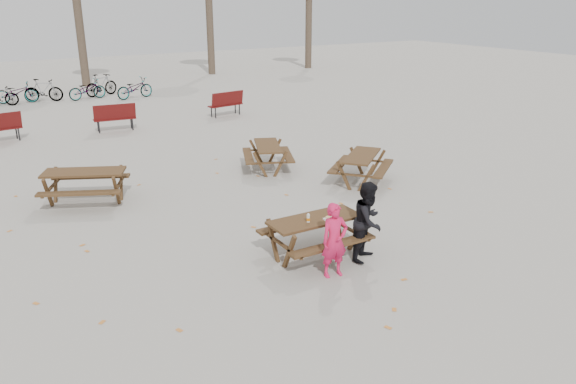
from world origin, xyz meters
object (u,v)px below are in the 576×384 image
child (335,240)px  picnic_table_north (86,187)px  food_tray (328,219)px  main_picnic_table (315,227)px  soda_bottle (308,218)px  picnic_table_east (361,168)px  adult (368,221)px  picnic_table_far (268,157)px

child → picnic_table_north: (-2.97, 6.12, -0.28)m
food_tray → picnic_table_north: bearing=121.2°
food_tray → main_picnic_table: bearing=131.1°
food_tray → child: (-0.33, -0.66, -0.11)m
main_picnic_table → soda_bottle: (-0.22, -0.09, 0.26)m
food_tray → picnic_table_east: food_tray is taller
child → picnic_table_north: size_ratio=0.73×
food_tray → adult: bearing=-34.1°
adult → picnic_table_east: bearing=23.6°
main_picnic_table → adult: size_ratio=1.18×
food_tray → soda_bottle: (-0.38, 0.10, 0.05)m
food_tray → picnic_table_north: (-3.30, 5.45, -0.39)m
picnic_table_east → picnic_table_far: 2.80m
food_tray → soda_bottle: size_ratio=1.06×
adult → soda_bottle: bearing=122.7°
soda_bottle → adult: bearing=-27.4°
soda_bottle → adult: 1.14m
main_picnic_table → food_tray: (0.17, -0.19, 0.21)m
main_picnic_table → picnic_table_east: 4.75m
main_picnic_table → picnic_table_east: main_picnic_table is taller
adult → picnic_table_east: 4.68m
main_picnic_table → picnic_table_far: (1.99, 5.45, -0.22)m
soda_bottle → child: size_ratio=0.12×
soda_bottle → picnic_table_east: 5.00m
food_tray → soda_bottle: bearing=165.4°
soda_bottle → picnic_table_east: size_ratio=0.10×
picnic_table_north → food_tray: bearing=-33.7°
picnic_table_far → soda_bottle: bearing=-178.4°
soda_bottle → picnic_table_north: soda_bottle is taller
soda_bottle → child: 0.78m
picnic_table_east → picnic_table_north: picnic_table_north is taller
child → picnic_table_north: child is taller
picnic_table_far → adult: bearing=-167.9°
soda_bottle → main_picnic_table: bearing=23.4°
soda_bottle → picnic_table_far: 5.98m
child → soda_bottle: bearing=101.7°
food_tray → picnic_table_east: bearing=44.4°
soda_bottle → adult: adult is taller
food_tray → adult: adult is taller
child → picnic_table_north: bearing=123.2°
child → adult: bearing=21.7°
picnic_table_far → food_tray: bearing=-174.6°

